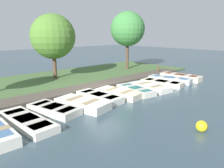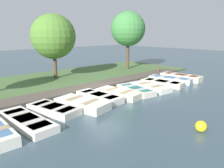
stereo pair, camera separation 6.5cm
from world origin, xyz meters
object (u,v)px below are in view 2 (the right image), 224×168
object	(u,v)px
rowboat_6	(136,90)
rowboat_7	(150,87)
rowboat_3	(82,104)
park_tree_center	(128,29)
rowboat_2	(54,109)
mooring_post_far	(158,70)
rowboat_10	(181,77)
rowboat_1	(26,121)
rowboat_8	(162,83)
park_tree_left	(53,37)
rowboat_4	(99,97)
buoy	(201,126)
rowboat_9	(170,79)
rowboat_5	(119,93)

from	to	relation	value
rowboat_6	rowboat_7	xyz separation A→B (m)	(0.13, 1.33, -0.01)
rowboat_3	park_tree_center	distance (m)	12.50
rowboat_6	rowboat_2	bearing A→B (deg)	-82.78
mooring_post_far	rowboat_2	bearing A→B (deg)	-78.37
rowboat_3	rowboat_10	xyz separation A→B (m)	(-0.13, 9.81, 0.01)
rowboat_1	rowboat_2	distance (m)	1.59
rowboat_8	park_tree_left	world-z (taller)	park_tree_left
rowboat_4	park_tree_left	bearing A→B (deg)	166.90
rowboat_6	buoy	bearing A→B (deg)	-14.21
rowboat_8	rowboat_2	bearing A→B (deg)	-102.17
rowboat_4	park_tree_left	world-z (taller)	park_tree_left
rowboat_8	buoy	xyz separation A→B (m)	(5.42, -5.35, 0.05)
rowboat_9	rowboat_8	bearing A→B (deg)	-94.88
park_tree_center	rowboat_5	bearing A→B (deg)	-50.08
rowboat_5	rowboat_8	world-z (taller)	rowboat_5
rowboat_8	rowboat_9	size ratio (longest dim) A/B	0.93
rowboat_9	buoy	size ratio (longest dim) A/B	7.66
mooring_post_far	park_tree_center	bearing A→B (deg)	-175.20
rowboat_9	rowboat_10	size ratio (longest dim) A/B	1.02
rowboat_2	buoy	xyz separation A→B (m)	(5.71, 3.12, 0.04)
rowboat_2	rowboat_4	size ratio (longest dim) A/B	0.95
rowboat_6	rowboat_1	bearing A→B (deg)	-78.16
park_tree_center	rowboat_1	bearing A→B (deg)	-63.57
rowboat_1	rowboat_7	size ratio (longest dim) A/B	1.13
rowboat_9	park_tree_left	xyz separation A→B (m)	(-6.84, -6.01, 3.21)
rowboat_4	rowboat_7	bearing A→B (deg)	78.44
rowboat_7	park_tree_left	bearing A→B (deg)	-150.35
rowboat_5	park_tree_left	size ratio (longest dim) A/B	0.57
rowboat_1	buoy	xyz separation A→B (m)	(5.21, 4.62, 0.05)
rowboat_3	rowboat_10	distance (m)	9.81
rowboat_2	mooring_post_far	distance (m)	12.04
rowboat_9	rowboat_4	bearing A→B (deg)	-104.69
rowboat_1	rowboat_3	world-z (taller)	rowboat_3
buoy	park_tree_center	bearing A→B (deg)	144.34
buoy	park_tree_left	size ratio (longest dim) A/B	0.08
park_tree_center	rowboat_3	bearing A→B (deg)	-58.00
rowboat_6	buoy	distance (m)	5.96
rowboat_2	mooring_post_far	bearing A→B (deg)	88.24
rowboat_10	rowboat_9	bearing A→B (deg)	-99.12
rowboat_1	park_tree_center	xyz separation A→B (m)	(-6.46, 13.00, 3.89)
rowboat_1	rowboat_10	world-z (taller)	rowboat_10
rowboat_8	park_tree_left	bearing A→B (deg)	-156.92
rowboat_8	rowboat_10	xyz separation A→B (m)	(-0.09, 2.76, 0.05)
rowboat_2	rowboat_9	bearing A→B (deg)	76.13
rowboat_4	rowboat_6	xyz separation A→B (m)	(0.35, 2.71, -0.02)
rowboat_6	rowboat_7	world-z (taller)	rowboat_6
rowboat_1	rowboat_5	bearing A→B (deg)	89.44
park_tree_left	park_tree_center	bearing A→B (deg)	84.10
buoy	rowboat_8	bearing A→B (deg)	135.38
rowboat_2	rowboat_8	bearing A→B (deg)	74.64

